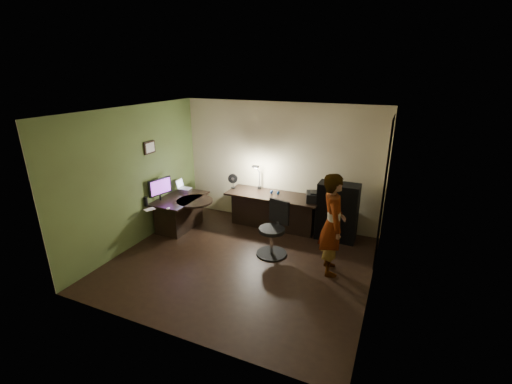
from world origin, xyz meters
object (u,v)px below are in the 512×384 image
at_px(desk_left, 181,213).
at_px(monitor, 160,193).
at_px(office_chair, 272,230).
at_px(cabinet, 337,212).
at_px(desk_right, 273,211).
at_px(person, 333,225).

relative_size(desk_left, monitor, 2.27).
xyz_separation_m(monitor, office_chair, (2.53, -0.01, -0.36)).
height_order(cabinet, office_chair, cabinet).
xyz_separation_m(desk_left, desk_right, (1.83, 0.85, 0.03)).
distance_m(desk_right, person, 2.04).
relative_size(desk_right, monitor, 3.76).
height_order(monitor, office_chair, monitor).
height_order(desk_left, desk_right, desk_right).
height_order(office_chair, person, person).
distance_m(desk_right, monitor, 2.45).
bearing_deg(monitor, desk_right, 42.25).
height_order(cabinet, person, person).
xyz_separation_m(desk_right, person, (1.53, -1.25, 0.50)).
bearing_deg(desk_right, desk_left, -154.84).
relative_size(cabinet, monitor, 2.20).
xyz_separation_m(desk_left, office_chair, (2.24, -0.28, 0.16)).
relative_size(desk_left, cabinet, 1.03).
xyz_separation_m(desk_right, office_chair, (0.41, -1.13, 0.13)).
relative_size(office_chair, person, 0.58).
bearing_deg(office_chair, monitor, -166.44).
distance_m(cabinet, monitor, 3.70).
xyz_separation_m(desk_left, monitor, (-0.29, -0.28, 0.52)).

